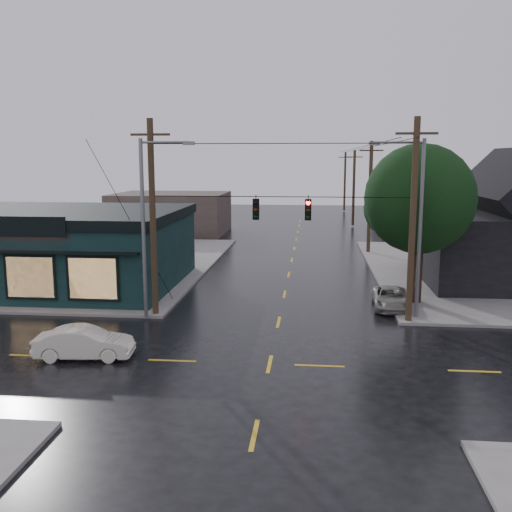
# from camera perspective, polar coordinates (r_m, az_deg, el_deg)

# --- Properties ---
(ground_plane) EXTENTS (160.00, 160.00, 0.00)m
(ground_plane) POSITION_cam_1_polar(r_m,az_deg,el_deg) (23.35, 1.36, -10.76)
(ground_plane) COLOR black
(sidewalk_nw) EXTENTS (28.00, 28.00, 0.15)m
(sidewalk_nw) POSITION_cam_1_polar(r_m,az_deg,el_deg) (47.77, -21.32, -0.71)
(sidewalk_nw) COLOR slate
(sidewalk_nw) RESTS_ON ground
(pizza_shop) EXTENTS (16.30, 12.34, 4.90)m
(pizza_shop) POSITION_cam_1_polar(r_m,az_deg,el_deg) (38.94, -19.65, 0.87)
(pizza_shop) COLOR black
(pizza_shop) RESTS_ON ground
(corner_tree) EXTENTS (6.07, 6.07, 8.87)m
(corner_tree) POSITION_cam_1_polar(r_m,az_deg,el_deg) (32.82, 16.03, 5.47)
(corner_tree) COLOR black
(corner_tree) RESTS_ON ground
(utility_pole_nw) EXTENTS (2.00, 0.32, 10.15)m
(utility_pole_nw) POSITION_cam_1_polar(r_m,az_deg,el_deg) (30.57, -9.99, -5.93)
(utility_pole_nw) COLOR #322216
(utility_pole_nw) RESTS_ON ground
(utility_pole_ne) EXTENTS (2.00, 0.32, 10.15)m
(utility_pole_ne) POSITION_cam_1_polar(r_m,az_deg,el_deg) (29.87, 14.96, -6.49)
(utility_pole_ne) COLOR #322216
(utility_pole_ne) RESTS_ON ground
(utility_pole_far_a) EXTENTS (2.00, 0.32, 9.65)m
(utility_pole_far_a) POSITION_cam_1_polar(r_m,az_deg,el_deg) (50.72, 11.14, 0.27)
(utility_pole_far_a) COLOR #322216
(utility_pole_far_a) RESTS_ON ground
(utility_pole_far_b) EXTENTS (2.00, 0.32, 9.15)m
(utility_pole_far_b) POSITION_cam_1_polar(r_m,az_deg,el_deg) (70.46, 9.64, 2.93)
(utility_pole_far_b) COLOR #322216
(utility_pole_far_b) RESTS_ON ground
(utility_pole_far_c) EXTENTS (2.00, 0.32, 9.15)m
(utility_pole_far_c) POSITION_cam_1_polar(r_m,az_deg,el_deg) (90.32, 8.80, 4.42)
(utility_pole_far_c) COLOR #322216
(utility_pole_far_c) RESTS_ON ground
(span_signal_assembly) EXTENTS (13.00, 0.48, 1.23)m
(span_signal_assembly) POSITION_cam_1_polar(r_m,az_deg,el_deg) (28.47, 2.60, 4.73)
(span_signal_assembly) COLOR black
(span_signal_assembly) RESTS_ON ground
(streetlight_nw) EXTENTS (5.40, 0.30, 9.15)m
(streetlight_nw) POSITION_cam_1_polar(r_m,az_deg,el_deg) (30.01, -10.91, -6.26)
(streetlight_nw) COLOR slate
(streetlight_nw) RESTS_ON ground
(streetlight_ne) EXTENTS (5.40, 0.30, 9.15)m
(streetlight_ne) POSITION_cam_1_polar(r_m,az_deg,el_deg) (30.62, 15.68, -6.12)
(streetlight_ne) COLOR slate
(streetlight_ne) RESTS_ON ground
(bg_building_west) EXTENTS (12.00, 10.00, 4.40)m
(bg_building_west) POSITION_cam_1_polar(r_m,az_deg,el_deg) (64.04, -8.47, 4.27)
(bg_building_west) COLOR #41372F
(bg_building_west) RESTS_ON ground
(bg_building_east) EXTENTS (14.00, 12.00, 5.60)m
(bg_building_east) POSITION_cam_1_polar(r_m,az_deg,el_deg) (68.56, 17.85, 4.77)
(bg_building_east) COLOR #28282D
(bg_building_east) RESTS_ON ground
(sedan_cream) EXTENTS (4.13, 1.82, 1.32)m
(sedan_cream) POSITION_cam_1_polar(r_m,az_deg,el_deg) (24.82, -16.81, -8.32)
(sedan_cream) COLOR silver
(sedan_cream) RESTS_ON ground
(suv_silver) EXTENTS (2.09, 4.20, 1.14)m
(suv_silver) POSITION_cam_1_polar(r_m,az_deg,el_deg) (32.35, 13.34, -4.13)
(suv_silver) COLOR gray
(suv_silver) RESTS_ON ground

